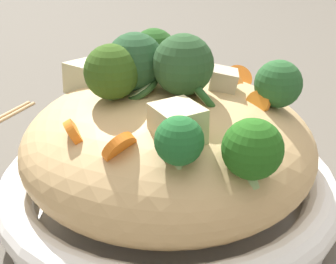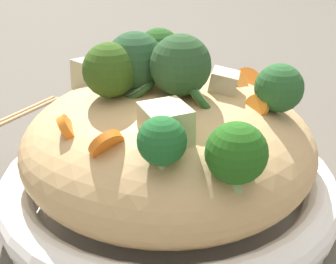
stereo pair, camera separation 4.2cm
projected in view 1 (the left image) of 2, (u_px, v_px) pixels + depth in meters
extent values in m
plane|color=#575147|center=(168.00, 214.00, 0.46)|extent=(3.00, 3.00, 0.00)
cylinder|color=white|center=(168.00, 204.00, 0.45)|extent=(0.31, 0.31, 0.02)
torus|color=white|center=(168.00, 180.00, 0.44)|extent=(0.33, 0.33, 0.03)
ellipsoid|color=tan|center=(168.00, 143.00, 0.42)|extent=(0.27, 0.27, 0.12)
torus|color=tan|center=(207.00, 94.00, 0.40)|extent=(0.06, 0.06, 0.01)
torus|color=tan|center=(227.00, 110.00, 0.43)|extent=(0.06, 0.05, 0.03)
torus|color=tan|center=(213.00, 116.00, 0.39)|extent=(0.05, 0.05, 0.02)
cone|color=#9CBB76|center=(136.00, 89.00, 0.40)|extent=(0.03, 0.03, 0.01)
sphere|color=#264D2B|center=(135.00, 62.00, 0.39)|extent=(0.07, 0.07, 0.05)
cone|color=#A4BB74|center=(154.00, 76.00, 0.44)|extent=(0.03, 0.03, 0.02)
sphere|color=#24501D|center=(154.00, 51.00, 0.43)|extent=(0.06, 0.06, 0.04)
cone|color=#9FBF7C|center=(250.00, 177.00, 0.32)|extent=(0.02, 0.02, 0.01)
sphere|color=#235D19|center=(252.00, 149.00, 0.31)|extent=(0.06, 0.06, 0.04)
cone|color=#96C375|center=(113.00, 101.00, 0.38)|extent=(0.03, 0.03, 0.02)
sphere|color=#325419|center=(112.00, 72.00, 0.37)|extent=(0.07, 0.07, 0.05)
cone|color=#9DB875|center=(275.00, 109.00, 0.40)|extent=(0.02, 0.02, 0.02)
sphere|color=#28592B|center=(278.00, 84.00, 0.39)|extent=(0.06, 0.06, 0.04)
cone|color=#97C179|center=(183.00, 96.00, 0.38)|extent=(0.04, 0.04, 0.02)
sphere|color=#294C28|center=(183.00, 65.00, 0.37)|extent=(0.07, 0.07, 0.05)
cone|color=#9FB877|center=(179.00, 168.00, 0.31)|extent=(0.02, 0.02, 0.02)
sphere|color=#1F602A|center=(179.00, 141.00, 0.30)|extent=(0.04, 0.04, 0.03)
cylinder|color=orange|center=(238.00, 79.00, 0.48)|extent=(0.04, 0.04, 0.03)
cylinder|color=orange|center=(120.00, 148.00, 0.32)|extent=(0.03, 0.03, 0.03)
cylinder|color=orange|center=(74.00, 133.00, 0.35)|extent=(0.03, 0.03, 0.02)
cylinder|color=orange|center=(235.00, 80.00, 0.43)|extent=(0.02, 0.02, 0.02)
cylinder|color=orange|center=(258.00, 103.00, 0.38)|extent=(0.02, 0.02, 0.02)
cylinder|color=beige|center=(201.00, 95.00, 0.38)|extent=(0.04, 0.04, 0.03)
torus|color=#265826|center=(201.00, 95.00, 0.38)|extent=(0.05, 0.04, 0.03)
cylinder|color=beige|center=(140.00, 89.00, 0.39)|extent=(0.04, 0.04, 0.02)
torus|color=#2A4F23|center=(140.00, 89.00, 0.39)|extent=(0.05, 0.05, 0.02)
cube|color=#C7BA8D|center=(174.00, 66.00, 0.45)|extent=(0.05, 0.05, 0.03)
cube|color=#C7B293|center=(222.00, 83.00, 0.40)|extent=(0.03, 0.03, 0.03)
cube|color=#C6BA89|center=(177.00, 126.00, 0.33)|extent=(0.05, 0.05, 0.03)
cube|color=#C4BE91|center=(87.00, 78.00, 0.45)|extent=(0.04, 0.04, 0.03)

